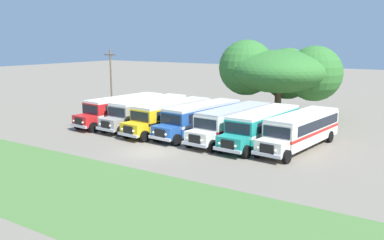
% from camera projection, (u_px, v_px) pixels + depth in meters
% --- Properties ---
extents(ground_plane, '(220.00, 220.00, 0.00)m').
position_uv_depth(ground_plane, '(150.00, 152.00, 33.20)').
color(ground_plane, slate).
extents(foreground_grass_strip, '(80.00, 9.91, 0.01)m').
position_uv_depth(foreground_grass_strip, '(59.00, 184.00, 25.86)').
color(foreground_grass_strip, '#4C7538').
rests_on(foreground_grass_strip, ground_plane).
extents(parked_bus_slot_0, '(3.55, 10.97, 2.82)m').
position_uv_depth(parked_bus_slot_0, '(123.00, 109.00, 44.34)').
color(parked_bus_slot_0, red).
rests_on(parked_bus_slot_0, ground_plane).
extents(parked_bus_slot_1, '(3.30, 10.93, 2.82)m').
position_uv_depth(parked_bus_slot_1, '(148.00, 111.00, 42.87)').
color(parked_bus_slot_1, '#9E9993').
rests_on(parked_bus_slot_1, ground_plane).
extents(parked_bus_slot_2, '(3.50, 10.96, 2.82)m').
position_uv_depth(parked_bus_slot_2, '(171.00, 115.00, 40.59)').
color(parked_bus_slot_2, yellow).
rests_on(parked_bus_slot_2, ground_plane).
extents(parked_bus_slot_3, '(3.55, 10.97, 2.82)m').
position_uv_depth(parked_bus_slot_3, '(201.00, 117.00, 39.29)').
color(parked_bus_slot_3, '#23519E').
rests_on(parked_bus_slot_3, ground_plane).
extents(parked_bus_slot_4, '(3.34, 10.94, 2.82)m').
position_uv_depth(parked_bus_slot_4, '(233.00, 121.00, 37.32)').
color(parked_bus_slot_4, silver).
rests_on(parked_bus_slot_4, ground_plane).
extents(parked_bus_slot_5, '(3.18, 10.91, 2.82)m').
position_uv_depth(parked_bus_slot_5, '(263.00, 125.00, 35.66)').
color(parked_bus_slot_5, teal).
rests_on(parked_bus_slot_5, ground_plane).
extents(parked_bus_slot_6, '(3.62, 10.98, 2.82)m').
position_uv_depth(parked_bus_slot_6, '(301.00, 129.00, 34.24)').
color(parked_bus_slot_6, silver).
rests_on(parked_bus_slot_6, ground_plane).
extents(broad_shade_tree, '(13.63, 11.53, 8.81)m').
position_uv_depth(broad_shade_tree, '(280.00, 71.00, 48.50)').
color(broad_shade_tree, brown).
rests_on(broad_shade_tree, ground_plane).
extents(utility_pole, '(1.80, 0.20, 7.66)m').
position_uv_depth(utility_pole, '(111.00, 80.00, 49.05)').
color(utility_pole, brown).
rests_on(utility_pole, ground_plane).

